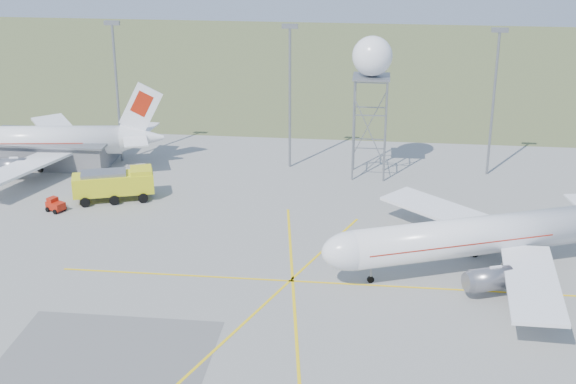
# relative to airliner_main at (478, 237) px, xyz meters

# --- Properties ---
(grass_strip) EXTENTS (400.00, 120.00, 0.03)m
(grass_strip) POSITION_rel_airliner_main_xyz_m (-13.28, 105.02, -3.74)
(grass_strip) COLOR #596A3A
(grass_strip) RESTS_ON ground
(building_grey) EXTENTS (19.00, 10.00, 3.90)m
(building_grey) POSITION_rel_airliner_main_xyz_m (-58.28, 29.02, -1.78)
(building_grey) COLOR slate
(building_grey) RESTS_ON ground
(mast_a) EXTENTS (2.20, 0.50, 20.50)m
(mast_a) POSITION_rel_airliner_main_xyz_m (-48.28, 31.02, 8.31)
(mast_a) COLOR gray
(mast_a) RESTS_ON ground
(mast_b) EXTENTS (2.20, 0.50, 20.50)m
(mast_b) POSITION_rel_airliner_main_xyz_m (-23.28, 31.02, 8.31)
(mast_b) COLOR gray
(mast_b) RESTS_ON ground
(mast_c) EXTENTS (2.20, 0.50, 20.50)m
(mast_c) POSITION_rel_airliner_main_xyz_m (4.72, 31.02, 8.31)
(mast_c) COLOR gray
(mast_c) RESTS_ON ground
(airliner_main) EXTENTS (34.72, 32.53, 12.26)m
(airliner_main) POSITION_rel_airliner_main_xyz_m (0.00, 0.00, 0.00)
(airliner_main) COLOR white
(airliner_main) RESTS_ON ground
(airliner_far) EXTENTS (36.17, 34.91, 12.32)m
(airliner_far) POSITION_rel_airliner_main_xyz_m (-59.98, 27.24, 0.02)
(airliner_far) COLOR white
(airliner_far) RESTS_ON ground
(radar_tower) EXTENTS (5.39, 5.39, 19.53)m
(radar_tower) POSITION_rel_airliner_main_xyz_m (-11.94, 28.61, 7.20)
(radar_tower) COLOR gray
(radar_tower) RESTS_ON ground
(fire_truck) EXTENTS (10.73, 6.56, 4.07)m
(fire_truck) POSITION_rel_airliner_main_xyz_m (-44.06, 15.31, -1.80)
(fire_truck) COLOR yellow
(fire_truck) RESTS_ON ground
(baggage_tug) EXTENTS (2.62, 2.51, 1.72)m
(baggage_tug) POSITION_rel_airliner_main_xyz_m (-50.39, 10.65, -3.11)
(baggage_tug) COLOR #AF1D0C
(baggage_tug) RESTS_ON ground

